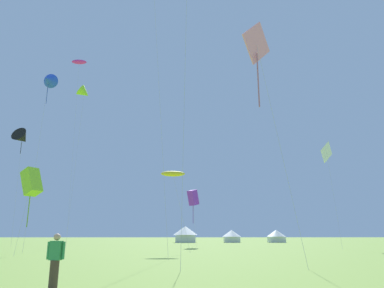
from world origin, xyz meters
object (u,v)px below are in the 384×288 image
kite_lime_delta (84,93)px  festival_tent_left (185,233)px  kite_purple_box (193,198)px  kite_magenta_parafoil (79,62)px  kite_blue_delta (49,80)px  kite_black_delta (22,138)px  festival_tent_center (232,236)px  kite_yellow_parafoil (173,174)px  festival_tent_right (276,235)px  person_spectator (55,262)px  kite_lime_box (32,182)px  kite_white_diamond (326,152)px  kite_pink_diamond (257,46)px

kite_lime_delta → festival_tent_left: size_ratio=4.42×
kite_purple_box → kite_magenta_parafoil: (-20.87, 9.02, 25.79)m
kite_blue_delta → festival_tent_left: (15.03, 41.81, -15.96)m
kite_blue_delta → kite_black_delta: size_ratio=1.12×
kite_purple_box → festival_tent_center: 27.71m
kite_blue_delta → festival_tent_left: kite_blue_delta is taller
kite_yellow_parafoil → kite_magenta_parafoil: (-18.42, 25.46, 25.01)m
kite_yellow_parafoil → festival_tent_right: (20.75, 42.15, -6.16)m
festival_tent_center → person_spectator: bearing=-102.3°
kite_yellow_parafoil → kite_black_delta: size_ratio=0.48×
kite_lime_box → festival_tent_right: kite_lime_box is taller
kite_white_diamond → festival_tent_left: size_ratio=2.70×
kite_yellow_parafoil → festival_tent_left: size_ratio=1.55×
festival_tent_left → festival_tent_center: (9.77, 0.00, -0.43)m
kite_purple_box → kite_black_delta: bearing=-176.9°
kite_blue_delta → festival_tent_right: (34.27, 41.81, -16.38)m
kite_pink_diamond → festival_tent_right: (15.07, 57.30, -11.89)m
kite_white_diamond → kite_lime_delta: size_ratio=0.61×
kite_lime_delta → festival_tent_center: size_ratio=5.78×
kite_magenta_parafoil → kite_black_delta: (-3.98, -10.38, -17.34)m
kite_pink_diamond → festival_tent_left: (-4.17, 57.30, -11.47)m
kite_lime_box → festival_tent_center: bearing=63.5°
kite_pink_diamond → kite_black_delta: (-28.08, 30.22, 1.94)m
kite_pink_diamond → kite_black_delta: kite_black_delta is taller
kite_white_diamond → kite_black_delta: (-42.64, 4.29, 2.90)m
kite_pink_diamond → kite_lime_delta: bearing=123.9°
kite_lime_box → kite_lime_delta: kite_lime_delta is taller
person_spectator → kite_purple_box: bearing=82.2°
kite_magenta_parafoil → kite_purple_box: bearing=-23.4°
kite_white_diamond → festival_tent_right: size_ratio=3.48×
kite_lime_box → person_spectator: kite_lime_box is taller
kite_blue_delta → kite_lime_delta: kite_lime_delta is taller
kite_yellow_parafoil → kite_pink_diamond: size_ratio=0.53×
kite_pink_diamond → festival_tent_right: bearing=75.3°
kite_white_diamond → festival_tent_right: 33.22m
kite_magenta_parafoil → kite_yellow_parafoil: bearing=-54.1°
kite_white_diamond → kite_lime_delta: bearing=175.8°
kite_pink_diamond → person_spectator: size_ratio=8.66×
kite_white_diamond → festival_tent_left: bearing=120.8°
kite_lime_delta → kite_black_delta: 11.13m
kite_magenta_parafoil → person_spectator: 60.38m
kite_blue_delta → kite_yellow_parafoil: size_ratio=2.35×
kite_lime_box → kite_lime_delta: bearing=94.4°
kite_lime_box → festival_tent_left: size_ratio=1.43×
kite_blue_delta → kite_pink_diamond: kite_blue_delta is taller
person_spectator → festival_tent_right: bearing=70.1°
kite_white_diamond → kite_lime_delta: kite_lime_delta is taller
festival_tent_left → festival_tent_center: bearing=0.0°
person_spectator → festival_tent_center: 67.23m
festival_tent_right → kite_purple_box: bearing=-125.4°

